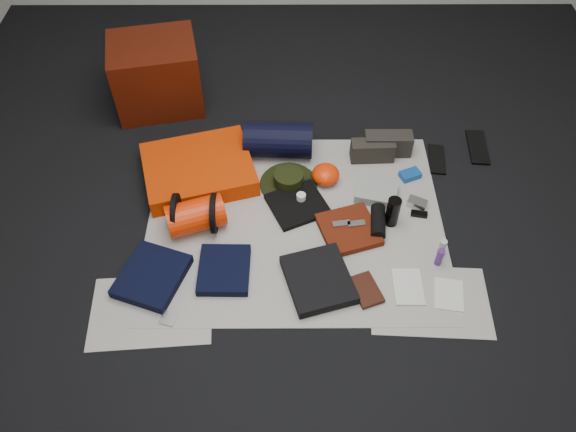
{
  "coord_description": "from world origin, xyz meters",
  "views": [
    {
      "loc": [
        -0.05,
        -1.93,
        2.37
      ],
      "look_at": [
        -0.04,
        -0.04,
        0.1
      ],
      "focal_mm": 35.0,
      "sensor_mm": 36.0,
      "label": 1
    }
  ],
  "objects_px": {
    "navy_duffel": "(278,140)",
    "water_bottle": "(393,212)",
    "stuff_sack": "(196,216)",
    "paperback_book": "(366,290)",
    "red_cabinet": "(157,75)",
    "compact_camera": "(417,203)",
    "sleeping_pad": "(199,169)"
  },
  "relations": [
    {
      "from": "compact_camera",
      "to": "paperback_book",
      "type": "relative_size",
      "value": 0.56
    },
    {
      "from": "red_cabinet",
      "to": "navy_duffel",
      "type": "distance_m",
      "value": 0.92
    },
    {
      "from": "red_cabinet",
      "to": "navy_duffel",
      "type": "relative_size",
      "value": 1.32
    },
    {
      "from": "water_bottle",
      "to": "compact_camera",
      "type": "height_order",
      "value": "water_bottle"
    },
    {
      "from": "sleeping_pad",
      "to": "stuff_sack",
      "type": "xyz_separation_m",
      "value": [
        0.03,
        -0.38,
        0.03
      ]
    },
    {
      "from": "red_cabinet",
      "to": "stuff_sack",
      "type": "distance_m",
      "value": 1.12
    },
    {
      "from": "water_bottle",
      "to": "red_cabinet",
      "type": "bearing_deg",
      "value": 143.18
    },
    {
      "from": "compact_camera",
      "to": "red_cabinet",
      "type": "bearing_deg",
      "value": 175.79
    },
    {
      "from": "navy_duffel",
      "to": "paperback_book",
      "type": "distance_m",
      "value": 1.08
    },
    {
      "from": "sleeping_pad",
      "to": "compact_camera",
      "type": "relative_size",
      "value": 5.86
    },
    {
      "from": "red_cabinet",
      "to": "stuff_sack",
      "type": "xyz_separation_m",
      "value": [
        0.34,
        -1.06,
        -0.13
      ]
    },
    {
      "from": "paperback_book",
      "to": "compact_camera",
      "type": "bearing_deg",
      "value": 38.66
    },
    {
      "from": "water_bottle",
      "to": "compact_camera",
      "type": "xyz_separation_m",
      "value": [
        0.16,
        0.12,
        -0.07
      ]
    },
    {
      "from": "paperback_book",
      "to": "red_cabinet",
      "type": "bearing_deg",
      "value": 109.01
    },
    {
      "from": "navy_duffel",
      "to": "compact_camera",
      "type": "distance_m",
      "value": 0.89
    },
    {
      "from": "stuff_sack",
      "to": "water_bottle",
      "type": "relative_size",
      "value": 1.68
    },
    {
      "from": "red_cabinet",
      "to": "paperback_book",
      "type": "distance_m",
      "value": 1.92
    },
    {
      "from": "red_cabinet",
      "to": "navy_duffel",
      "type": "height_order",
      "value": "red_cabinet"
    },
    {
      "from": "sleeping_pad",
      "to": "compact_camera",
      "type": "xyz_separation_m",
      "value": [
        1.23,
        -0.23,
        -0.03
      ]
    },
    {
      "from": "navy_duffel",
      "to": "paperback_book",
      "type": "relative_size",
      "value": 2.18
    },
    {
      "from": "red_cabinet",
      "to": "paperback_book",
      "type": "xyz_separation_m",
      "value": [
        1.21,
        -1.47,
        -0.2
      ]
    },
    {
      "from": "sleeping_pad",
      "to": "water_bottle",
      "type": "xyz_separation_m",
      "value": [
        1.07,
        -0.35,
        0.03
      ]
    },
    {
      "from": "sleeping_pad",
      "to": "navy_duffel",
      "type": "relative_size",
      "value": 1.51
    },
    {
      "from": "sleeping_pad",
      "to": "paperback_book",
      "type": "xyz_separation_m",
      "value": [
        0.9,
        -0.79,
        -0.04
      ]
    },
    {
      "from": "navy_duffel",
      "to": "water_bottle",
      "type": "xyz_separation_m",
      "value": [
        0.61,
        -0.54,
        -0.01
      ]
    },
    {
      "from": "stuff_sack",
      "to": "compact_camera",
      "type": "bearing_deg",
      "value": 6.71
    },
    {
      "from": "red_cabinet",
      "to": "stuff_sack",
      "type": "relative_size",
      "value": 1.75
    },
    {
      "from": "red_cabinet",
      "to": "water_bottle",
      "type": "height_order",
      "value": "red_cabinet"
    },
    {
      "from": "water_bottle",
      "to": "navy_duffel",
      "type": "bearing_deg",
      "value": 138.37
    },
    {
      "from": "water_bottle",
      "to": "compact_camera",
      "type": "relative_size",
      "value": 1.74
    },
    {
      "from": "stuff_sack",
      "to": "paperback_book",
      "type": "distance_m",
      "value": 0.97
    },
    {
      "from": "stuff_sack",
      "to": "paperback_book",
      "type": "height_order",
      "value": "stuff_sack"
    }
  ]
}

